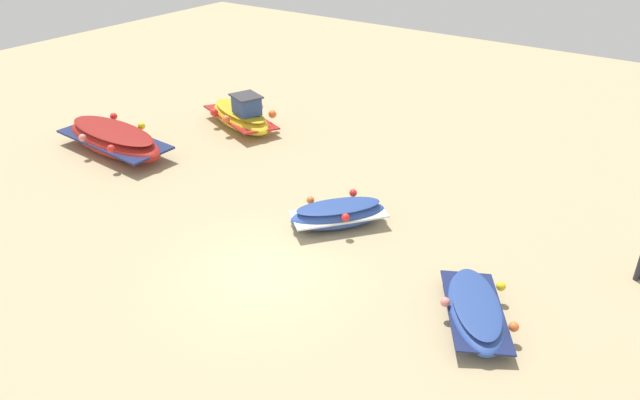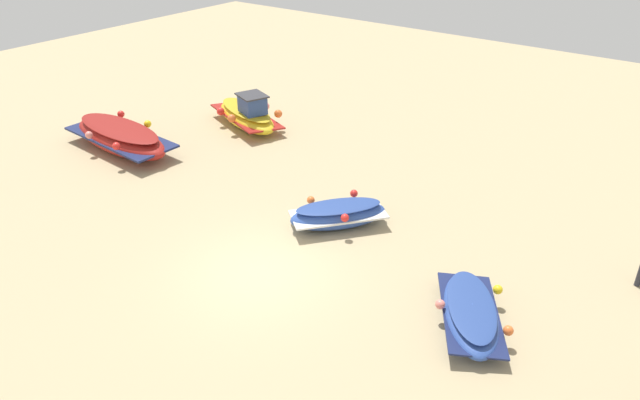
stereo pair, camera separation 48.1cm
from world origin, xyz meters
The scene contains 5 objects.
ground_plane centered at (0.00, 0.00, 0.00)m, with size 57.29×57.29×0.00m, color tan.
fishing_boat_1 centered at (7.72, -7.75, 0.53)m, with size 4.46×3.05×1.66m.
fishing_boat_2 centered at (-0.25, -3.28, 0.41)m, with size 2.81×3.09×0.83m.
fishing_boat_3 centered at (-5.45, -1.45, 0.32)m, with size 2.77×3.40×0.67m.
fishing_boat_4 centered at (9.99, -2.90, 0.55)m, with size 5.40×2.48×1.07m.
Camera 2 is at (-9.28, 9.72, 9.57)m, focal length 33.37 mm.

